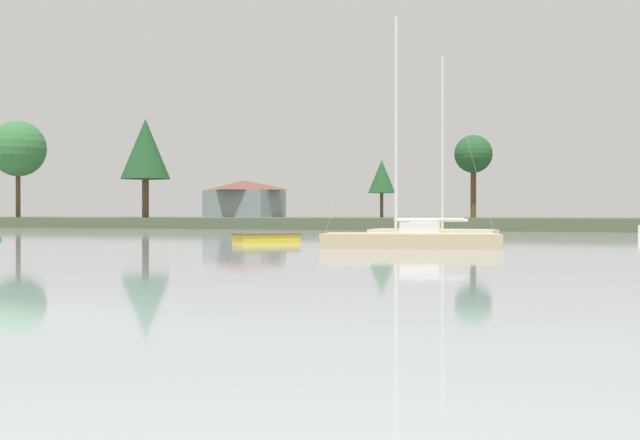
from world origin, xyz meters
TOP-DOWN VIEW (x-y plane):
  - far_shore_bank at (0.00, 98.36)m, footprint 222.19×51.14m
  - sailboat_cream at (-6.43, 43.78)m, footprint 8.24×2.47m
  - sailboat_sand at (-3.01, 29.30)m, footprint 8.85×4.98m
  - dinghy_yellow at (-13.33, 34.00)m, footprint 3.46×4.05m
  - shore_tree_center_right at (-14.37, 84.69)m, footprint 4.22×4.22m
  - shore_tree_center_left at (-74.10, 78.03)m, footprint 7.38×7.38m
  - shore_tree_center at (-53.14, 77.33)m, footprint 6.01×6.01m
  - shore_tree_far_right at (-28.45, 93.36)m, footprint 3.43×3.43m
  - cottage_behind_trees at (-48.37, 93.37)m, footprint 9.66×7.91m

SIDE VIEW (x-z plane):
  - dinghy_yellow at x=-13.33m, z-range -0.19..0.55m
  - sailboat_sand at x=-3.01m, z-range -5.55..6.03m
  - sailboat_cream at x=-6.43m, z-range -5.87..6.37m
  - far_shore_bank at x=0.00m, z-range 0.00..1.26m
  - cottage_behind_trees at x=-48.37m, z-range 1.34..6.37m
  - shore_tree_far_right at x=-28.45m, z-range 2.78..10.08m
  - shore_tree_center_right at x=-14.37m, z-range 3.64..12.86m
  - shore_tree_center at x=-53.14m, z-range 3.54..15.60m
  - shore_tree_center_left at x=-74.10m, z-range 3.94..16.75m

